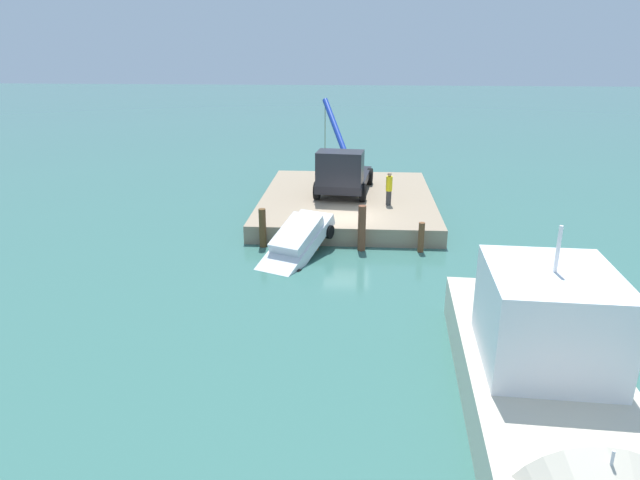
# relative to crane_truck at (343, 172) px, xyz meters

# --- Properties ---
(ground) EXTENTS (200.00, 200.00, 0.00)m
(ground) POSITION_rel_crane_truck_xyz_m (4.35, 0.31, -2.21)
(ground) COLOR #386B60
(dock) EXTENTS (12.33, 9.66, 0.89)m
(dock) POSITION_rel_crane_truck_xyz_m (0.17, 0.31, -1.77)
(dock) COLOR gray
(dock) RESTS_ON ground
(crane_truck) EXTENTS (9.17, 3.44, 4.78)m
(crane_truck) POSITION_rel_crane_truck_xyz_m (0.00, 0.00, 0.00)
(crane_truck) COLOR black
(crane_truck) RESTS_ON dock
(dock_worker) EXTENTS (0.34, 0.34, 1.80)m
(dock_worker) POSITION_rel_crane_truck_xyz_m (2.08, 2.56, -0.40)
(dock_worker) COLOR #353535
(dock_worker) RESTS_ON dock
(salvaged_car) EXTENTS (4.71, 3.38, 2.45)m
(salvaged_car) POSITION_rel_crane_truck_xyz_m (7.82, -1.81, -1.53)
(salvaged_car) COLOR silver
(salvaged_car) RESTS_ON ground
(moored_yacht) EXTENTS (14.06, 4.65, 6.79)m
(moored_yacht) POSITION_rel_crane_truck_xyz_m (20.79, 5.70, -1.60)
(moored_yacht) COLOR beige
(moored_yacht) RESTS_ON ground
(piling_near) EXTENTS (0.33, 0.33, 1.87)m
(piling_near) POSITION_rel_crane_truck_xyz_m (6.59, -3.55, -1.28)
(piling_near) COLOR brown
(piling_near) RESTS_ON ground
(piling_mid) EXTENTS (0.35, 0.35, 1.32)m
(piling_mid) POSITION_rel_crane_truck_xyz_m (6.84, -1.04, -1.55)
(piling_mid) COLOR brown
(piling_mid) RESTS_ON ground
(piling_far) EXTENTS (0.36, 0.36, 2.16)m
(piling_far) POSITION_rel_crane_truck_xyz_m (6.75, 1.12, -1.13)
(piling_far) COLOR brown
(piling_far) RESTS_ON ground
(piling_end) EXTENTS (0.28, 0.28, 1.42)m
(piling_end) POSITION_rel_crane_truck_xyz_m (6.77, 3.87, -1.50)
(piling_end) COLOR brown
(piling_end) RESTS_ON ground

